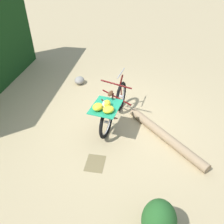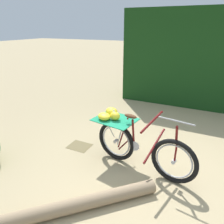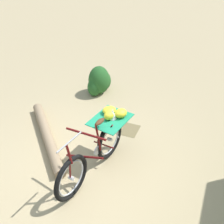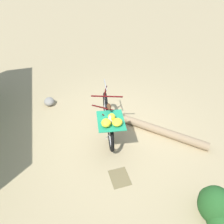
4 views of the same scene
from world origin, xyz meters
name	(u,v)px [view 4 (image 4 of 4)]	position (x,y,z in m)	size (l,w,h in m)	color
ground_plane	(106,131)	(0.00, 0.00, 0.00)	(60.00, 60.00, 0.00)	tan
bicycle	(109,119)	(-0.16, -0.03, 0.49)	(1.80, 0.79, 1.03)	black
fallen_log	(161,131)	(-0.48, -1.23, 0.09)	(0.19, 0.19, 2.17)	#937A5B
shrub_cluster	(215,207)	(-2.53, -1.08, 0.30)	(0.72, 0.49, 0.68)	#235623
path_stone	(49,102)	(1.54, 1.23, 0.10)	(0.34, 0.28, 0.21)	gray
leaf_litter_patch	(120,178)	(-1.38, 0.10, 0.00)	(0.44, 0.36, 0.01)	olive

